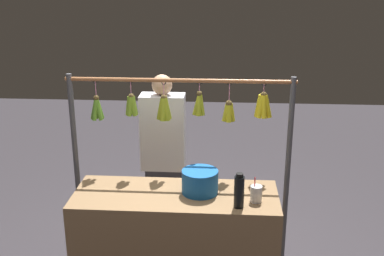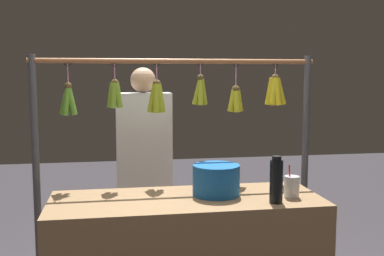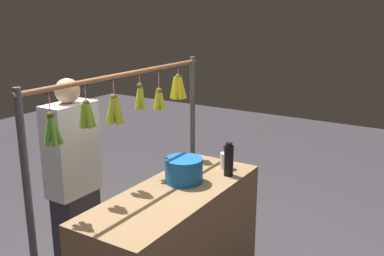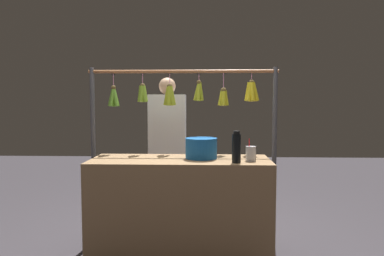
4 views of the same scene
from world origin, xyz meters
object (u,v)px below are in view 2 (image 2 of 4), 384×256
at_px(vendor_person, 144,183).
at_px(blue_bucket, 216,180).
at_px(water_bottle, 276,181).
at_px(drink_cup, 292,187).

bearing_deg(vendor_person, blue_bucket, 116.63).
xyz_separation_m(water_bottle, drink_cup, (-0.13, -0.09, -0.06)).
xyz_separation_m(drink_cup, vendor_person, (0.78, -0.86, -0.15)).
xyz_separation_m(water_bottle, blue_bucket, (0.28, -0.21, -0.03)).
xyz_separation_m(blue_bucket, vendor_person, (0.37, -0.74, -0.18)).
height_order(blue_bucket, vendor_person, vendor_person).
relative_size(water_bottle, drink_cup, 1.39).
bearing_deg(drink_cup, blue_bucket, -16.50).
distance_m(blue_bucket, vendor_person, 0.84).
bearing_deg(blue_bucket, vendor_person, -63.37).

